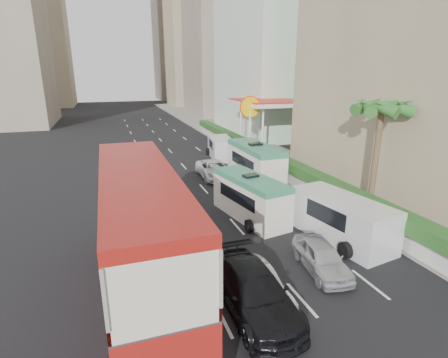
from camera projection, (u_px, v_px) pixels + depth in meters
name	position (u px, v px, depth m)	size (l,w,h in m)	color
ground_plane	(286.00, 271.00, 15.28)	(200.00, 200.00, 0.00)	black
double_decker_bus	(142.00, 238.00, 12.70)	(2.50, 11.00, 5.06)	#9F1A15
car_silver_lane_a	(255.00, 298.00, 13.44)	(1.36, 3.90, 1.29)	silver
car_silver_lane_b	(320.00, 270.00, 15.33)	(1.52, 3.78, 1.29)	silver
car_black	(254.00, 309.00, 12.81)	(2.14, 5.28, 1.53)	black
van_asset	(214.00, 177.00, 28.91)	(2.27, 4.91, 1.37)	silver
minibus_near	(250.00, 197.00, 20.61)	(1.89, 5.68, 2.52)	silver
minibus_far	(255.00, 163.00, 27.56)	(2.19, 6.57, 2.91)	silver
panel_van_near	(341.00, 219.00, 17.93)	(2.24, 5.59, 2.24)	silver
panel_van_far	(221.00, 148.00, 35.39)	(2.01, 5.02, 2.01)	silver
sidewalk	(252.00, 146.00, 40.66)	(6.00, 120.00, 0.18)	#99968C
kerb_wall	(272.00, 166.00, 29.66)	(0.30, 44.00, 1.00)	silver
hedge	(273.00, 157.00, 29.41)	(1.10, 44.00, 0.70)	#2D6626
palm_tree	(375.00, 161.00, 20.30)	(0.36, 0.36, 6.40)	brown
shell_station	(268.00, 125.00, 38.37)	(6.50, 8.00, 5.50)	silver
tower_far_a	(195.00, 16.00, 88.36)	(14.00, 14.00, 44.00)	tan
tower_far_b	(178.00, 34.00, 108.88)	(14.00, 14.00, 40.00)	gray
tower_left_b	(28.00, 8.00, 83.38)	(16.00, 16.00, 46.00)	tan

